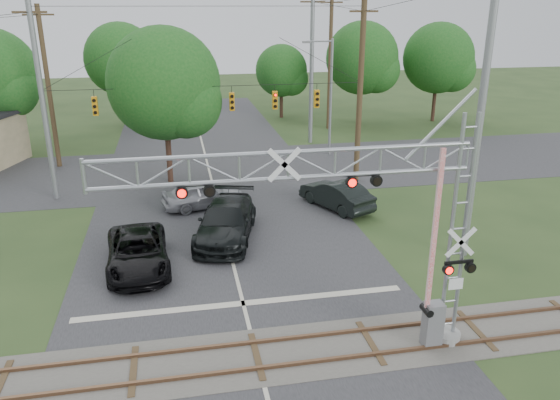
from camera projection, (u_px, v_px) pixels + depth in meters
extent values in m
plane|color=#283E1C|center=(267.00, 397.00, 16.37)|extent=(160.00, 160.00, 0.00)
cube|color=#2B2A2D|center=(231.00, 255.00, 25.60)|extent=(14.00, 90.00, 0.02)
cube|color=#2B2A2D|center=(209.00, 171.00, 38.52)|extent=(90.00, 12.00, 0.02)
cube|color=#47433D|center=(257.00, 357.00, 18.21)|extent=(90.00, 3.20, 0.05)
cube|color=brown|center=(260.00, 368.00, 17.52)|extent=(90.00, 0.12, 0.14)
cube|color=brown|center=(254.00, 342.00, 18.85)|extent=(90.00, 0.12, 0.14)
cylinder|color=gray|center=(446.00, 336.00, 19.09)|extent=(1.01, 1.01, 0.34)
cube|color=silver|center=(456.00, 284.00, 18.01)|extent=(0.50, 0.03, 0.39)
cube|color=slate|center=(433.00, 325.00, 18.53)|extent=(0.61, 0.50, 1.68)
cube|color=red|center=(435.00, 233.00, 17.33)|extent=(0.16, 0.10, 5.59)
cylinder|color=gray|center=(43.00, 104.00, 31.16)|extent=(0.32, 0.32, 11.50)
cylinder|color=#473220|center=(360.00, 94.00, 34.60)|extent=(0.36, 0.36, 11.50)
cylinder|color=black|center=(209.00, 86.00, 32.64)|extent=(19.00, 0.03, 0.03)
cube|color=orange|center=(95.00, 106.00, 31.76)|extent=(0.30, 0.30, 1.10)
cube|color=orange|center=(142.00, 104.00, 32.24)|extent=(0.30, 0.30, 1.10)
cube|color=orange|center=(188.00, 103.00, 32.72)|extent=(0.30, 0.30, 1.10)
cube|color=orange|center=(232.00, 102.00, 33.20)|extent=(0.30, 0.30, 1.10)
cube|color=orange|center=(275.00, 100.00, 33.69)|extent=(0.30, 0.30, 1.10)
cube|color=orange|center=(317.00, 99.00, 34.17)|extent=(0.30, 0.30, 1.10)
imported|color=black|center=(138.00, 252.00, 24.09)|extent=(3.01, 5.85, 1.58)
imported|color=black|center=(226.00, 221.00, 27.16)|extent=(4.07, 6.76, 1.83)
imported|color=#96979D|center=(203.00, 194.00, 31.40)|extent=(4.99, 2.90, 1.60)
imported|color=black|center=(336.00, 195.00, 31.30)|extent=(3.59, 5.16, 1.61)
cylinder|color=gray|center=(331.00, 99.00, 41.12)|extent=(0.19, 0.19, 8.76)
cylinder|color=gray|center=(320.00, 41.00, 39.53)|extent=(1.95, 0.12, 0.12)
cube|color=slate|center=(307.00, 42.00, 39.37)|extent=(0.58, 0.24, 0.15)
cylinder|color=#473220|center=(49.00, 89.00, 37.73)|extent=(0.34, 0.34, 11.15)
cube|color=#473220|center=(38.00, 15.00, 36.08)|extent=(2.00, 0.12, 0.12)
cylinder|color=gray|center=(311.00, 71.00, 44.43)|extent=(0.34, 0.34, 11.97)
cube|color=#473220|center=(313.00, 2.00, 42.64)|extent=(2.00, 0.12, 0.12)
cylinder|color=gray|center=(480.00, 121.00, 23.52)|extent=(0.34, 0.34, 12.69)
cylinder|color=#473220|center=(330.00, 64.00, 49.62)|extent=(0.34, 0.34, 11.95)
cube|color=#473220|center=(332.00, 2.00, 47.84)|extent=(2.00, 0.12, 0.12)
cylinder|color=#372319|center=(1.00, 127.00, 42.03)|extent=(0.36, 0.36, 4.39)
cylinder|color=#372319|center=(125.00, 101.00, 52.90)|extent=(0.36, 0.36, 4.41)
sphere|color=#164F18|center=(121.00, 59.00, 51.54)|extent=(6.81, 6.81, 6.81)
cylinder|color=#372319|center=(168.00, 148.00, 35.41)|extent=(0.36, 0.36, 4.57)
sphere|color=#164F18|center=(164.00, 84.00, 34.01)|extent=(7.06, 7.06, 7.06)
cylinder|color=#372319|center=(281.00, 101.00, 56.13)|extent=(0.36, 0.36, 3.38)
sphere|color=#164F18|center=(281.00, 71.00, 55.09)|extent=(5.23, 5.23, 5.23)
cylinder|color=#372319|center=(360.00, 101.00, 53.20)|extent=(0.36, 0.36, 4.45)
sphere|color=#164F18|center=(362.00, 58.00, 51.83)|extent=(6.88, 6.88, 6.88)
cylinder|color=#372319|center=(434.00, 99.00, 54.19)|extent=(0.36, 0.36, 4.38)
sphere|color=#164F18|center=(438.00, 58.00, 52.84)|extent=(6.78, 6.78, 6.78)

